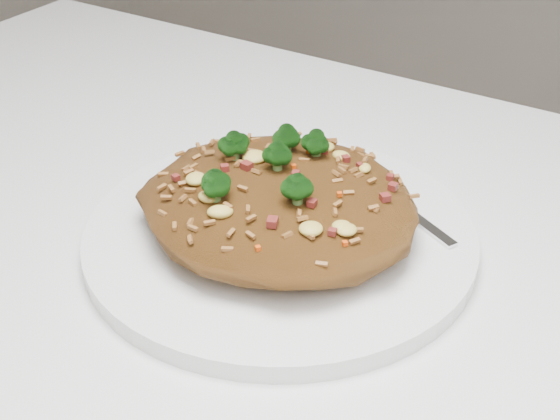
# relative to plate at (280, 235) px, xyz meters

# --- Properties ---
(plate) EXTENTS (0.28, 0.28, 0.01)m
(plate) POSITION_rel_plate_xyz_m (0.00, 0.00, 0.00)
(plate) COLOR white
(plate) RESTS_ON dining_table
(fried_rice) EXTENTS (0.20, 0.18, 0.07)m
(fried_rice) POSITION_rel_plate_xyz_m (-0.00, 0.00, 0.04)
(fried_rice) COLOR brown
(fried_rice) RESTS_ON plate
(fork) EXTENTS (0.15, 0.09, 0.00)m
(fork) POSITION_rel_plate_xyz_m (0.05, 0.08, 0.01)
(fork) COLOR silver
(fork) RESTS_ON plate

